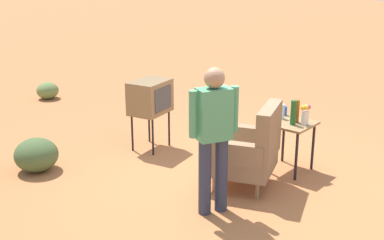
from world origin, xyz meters
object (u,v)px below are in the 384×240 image
at_px(tv_on_stand, 150,97).
at_px(bottle_wine_green, 293,113).
at_px(armchair, 250,149).
at_px(side_table, 291,130).
at_px(flower_vase, 305,114).
at_px(bottle_tall_amber, 297,111).
at_px(bottle_short_clear, 282,111).
at_px(person_standing, 214,132).
at_px(soda_can_blue, 285,111).

bearing_deg(tv_on_stand, bottle_wine_green, 104.16).
relative_size(armchair, side_table, 1.58).
relative_size(tv_on_stand, flower_vase, 3.89).
distance_m(armchair, bottle_tall_amber, 0.90).
relative_size(tv_on_stand, bottle_short_clear, 5.15).
height_order(person_standing, flower_vase, person_standing).
bearing_deg(flower_vase, bottle_short_clear, -94.90).
bearing_deg(bottle_wine_green, tv_on_stand, -75.84).
xyz_separation_m(soda_can_blue, bottle_wine_green, (0.29, 0.29, 0.10)).
bearing_deg(bottle_short_clear, bottle_tall_amber, 86.03).
distance_m(bottle_short_clear, bottle_tall_amber, 0.23).
bearing_deg(bottle_wine_green, bottle_short_clear, -118.54).
xyz_separation_m(bottle_tall_amber, bottle_wine_green, (0.11, 0.01, 0.01)).
bearing_deg(person_standing, tv_on_stand, -117.11).
bearing_deg(armchair, soda_can_blue, -173.13).
bearing_deg(armchair, bottle_wine_green, 166.79).
height_order(soda_can_blue, bottle_short_clear, bottle_short_clear).
height_order(armchair, side_table, armchair).
xyz_separation_m(tv_on_stand, soda_can_blue, (-0.81, 1.76, -0.05)).
relative_size(tv_on_stand, bottle_wine_green, 3.22).
bearing_deg(armchair, bottle_tall_amber, 169.40).
xyz_separation_m(soda_can_blue, bottle_tall_amber, (0.18, 0.27, 0.09)).
distance_m(side_table, bottle_wine_green, 0.28).
xyz_separation_m(armchair, soda_can_blue, (-1.00, -0.12, 0.24)).
xyz_separation_m(soda_can_blue, bottle_short_clear, (0.16, 0.05, 0.04)).
relative_size(soda_can_blue, bottle_short_clear, 0.61).
bearing_deg(bottle_wine_green, soda_can_blue, -135.37).
distance_m(soda_can_blue, flower_vase, 0.46).
bearing_deg(armchair, person_standing, 3.20).
height_order(bottle_short_clear, flower_vase, flower_vase).
height_order(side_table, bottle_wine_green, bottle_wine_green).
bearing_deg(bottle_wine_green, bottle_tall_amber, -173.42).
xyz_separation_m(armchair, tv_on_stand, (-0.20, -1.88, 0.28)).
bearing_deg(person_standing, bottle_short_clear, -176.09).
xyz_separation_m(armchair, bottle_tall_amber, (-0.82, 0.15, 0.32)).
bearing_deg(bottle_short_clear, armchair, 4.57).
distance_m(side_table, bottle_short_clear, 0.27).
relative_size(tv_on_stand, soda_can_blue, 8.44).
bearing_deg(bottle_wine_green, side_table, -139.30).
bearing_deg(tv_on_stand, side_table, 106.39).
height_order(side_table, person_standing, person_standing).
height_order(person_standing, bottle_tall_amber, person_standing).
bearing_deg(bottle_tall_amber, tv_on_stand, -72.83).
xyz_separation_m(person_standing, bottle_wine_green, (-1.50, 0.12, -0.11)).
bearing_deg(bottle_short_clear, tv_on_stand, -70.45).
relative_size(bottle_wine_green, flower_vase, 1.21).
distance_m(side_table, person_standing, 1.61).
height_order(side_table, soda_can_blue, soda_can_blue).
distance_m(bottle_short_clear, bottle_wine_green, 0.27).
distance_m(side_table, tv_on_stand, 2.08).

